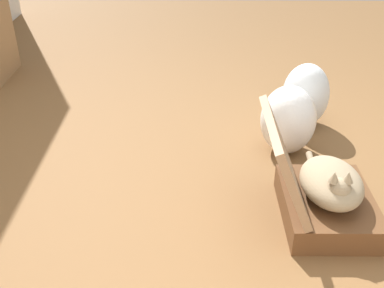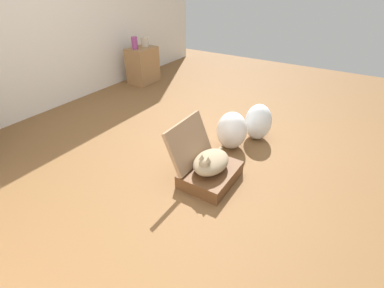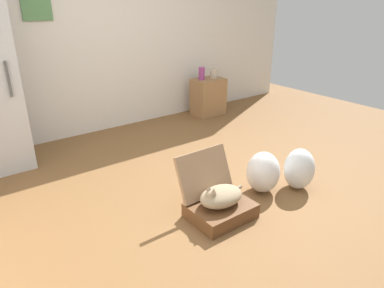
{
  "view_description": "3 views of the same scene",
  "coord_description": "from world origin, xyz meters",
  "px_view_note": "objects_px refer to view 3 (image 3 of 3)",
  "views": [
    {
      "loc": [
        -2.1,
        0.2,
        1.44
      ],
      "look_at": [
        -0.34,
        0.21,
        0.39
      ],
      "focal_mm": 43.27,
      "sensor_mm": 36.0,
      "label": 1
    },
    {
      "loc": [
        -2.1,
        -1.32,
        1.6
      ],
      "look_at": [
        -0.37,
        -0.23,
        0.32
      ],
      "focal_mm": 25.58,
      "sensor_mm": 36.0,
      "label": 2
    },
    {
      "loc": [
        -2.1,
        -2.31,
        1.75
      ],
      "look_at": [
        -0.23,
        0.18,
        0.44
      ],
      "focal_mm": 32.98,
      "sensor_mm": 36.0,
      "label": 3
    }
  ],
  "objects_px": {
    "suitcase_base": "(221,210)",
    "plastic_bag_clear": "(299,169)",
    "cat": "(220,196)",
    "vase_short": "(214,73)",
    "plastic_bag_white": "(263,172)",
    "vase_tall": "(202,73)",
    "side_table": "(208,97)"
  },
  "relations": [
    {
      "from": "side_table",
      "to": "vase_tall",
      "type": "bearing_deg",
      "value": 170.36
    },
    {
      "from": "vase_short",
      "to": "plastic_bag_white",
      "type": "bearing_deg",
      "value": -119.27
    },
    {
      "from": "plastic_bag_white",
      "to": "vase_tall",
      "type": "xyz_separation_m",
      "value": [
        0.99,
        2.2,
        0.47
      ]
    },
    {
      "from": "cat",
      "to": "vase_short",
      "type": "xyz_separation_m",
      "value": [
        1.85,
        2.29,
        0.44
      ]
    },
    {
      "from": "cat",
      "to": "plastic_bag_clear",
      "type": "height_order",
      "value": "plastic_bag_clear"
    },
    {
      "from": "vase_tall",
      "to": "plastic_bag_clear",
      "type": "bearing_deg",
      "value": -105.6
    },
    {
      "from": "plastic_bag_white",
      "to": "plastic_bag_clear",
      "type": "bearing_deg",
      "value": -26.67
    },
    {
      "from": "cat",
      "to": "plastic_bag_white",
      "type": "bearing_deg",
      "value": 8.39
    },
    {
      "from": "suitcase_base",
      "to": "plastic_bag_clear",
      "type": "distance_m",
      "value": 0.96
    },
    {
      "from": "cat",
      "to": "plastic_bag_white",
      "type": "distance_m",
      "value": 0.63
    },
    {
      "from": "suitcase_base",
      "to": "vase_short",
      "type": "relative_size",
      "value": 3.54
    },
    {
      "from": "vase_tall",
      "to": "vase_short",
      "type": "height_order",
      "value": "vase_tall"
    },
    {
      "from": "plastic_bag_white",
      "to": "side_table",
      "type": "relative_size",
      "value": 0.71
    },
    {
      "from": "vase_tall",
      "to": "vase_short",
      "type": "relative_size",
      "value": 1.26
    },
    {
      "from": "suitcase_base",
      "to": "plastic_bag_white",
      "type": "relative_size",
      "value": 1.29
    },
    {
      "from": "plastic_bag_clear",
      "to": "vase_short",
      "type": "distance_m",
      "value": 2.57
    },
    {
      "from": "suitcase_base",
      "to": "plastic_bag_clear",
      "type": "bearing_deg",
      "value": -4.48
    },
    {
      "from": "cat",
      "to": "vase_short",
      "type": "bearing_deg",
      "value": 51.05
    },
    {
      "from": "plastic_bag_white",
      "to": "suitcase_base",
      "type": "bearing_deg",
      "value": -171.48
    },
    {
      "from": "cat",
      "to": "side_table",
      "type": "relative_size",
      "value": 0.83
    },
    {
      "from": "suitcase_base",
      "to": "side_table",
      "type": "height_order",
      "value": "side_table"
    },
    {
      "from": "plastic_bag_white",
      "to": "plastic_bag_clear",
      "type": "relative_size",
      "value": 0.99
    },
    {
      "from": "suitcase_base",
      "to": "plastic_bag_clear",
      "type": "relative_size",
      "value": 1.28
    },
    {
      "from": "suitcase_base",
      "to": "vase_tall",
      "type": "distance_m",
      "value": 2.86
    },
    {
      "from": "plastic_bag_white",
      "to": "plastic_bag_clear",
      "type": "distance_m",
      "value": 0.37
    },
    {
      "from": "side_table",
      "to": "vase_tall",
      "type": "height_order",
      "value": "vase_tall"
    },
    {
      "from": "vase_tall",
      "to": "cat",
      "type": "bearing_deg",
      "value": -125.08
    },
    {
      "from": "cat",
      "to": "plastic_bag_white",
      "type": "height_order",
      "value": "plastic_bag_white"
    },
    {
      "from": "cat",
      "to": "plastic_bag_white",
      "type": "xyz_separation_m",
      "value": [
        0.62,
        0.09,
        -0.01
      ]
    },
    {
      "from": "suitcase_base",
      "to": "vase_short",
      "type": "height_order",
      "value": "vase_short"
    },
    {
      "from": "side_table",
      "to": "vase_tall",
      "type": "xyz_separation_m",
      "value": [
        -0.12,
        0.02,
        0.38
      ]
    },
    {
      "from": "cat",
      "to": "side_table",
      "type": "bearing_deg",
      "value": 52.69
    }
  ]
}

